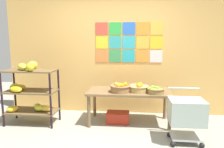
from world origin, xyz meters
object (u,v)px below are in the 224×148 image
display_table (129,94)px  fruit_basket_centre (139,88)px  fruit_basket_right (120,88)px  produce_crate_under_table (118,117)px  banana_shelf_unit (29,89)px  shopping_cart (186,113)px  fruit_basket_back_right (156,90)px

display_table → fruit_basket_centre: bearing=-18.5°
fruit_basket_right → produce_crate_under_table: size_ratio=0.90×
banana_shelf_unit → display_table: 1.89m
shopping_cart → fruit_basket_right: bearing=153.0°
banana_shelf_unit → fruit_basket_right: 1.71m
fruit_basket_back_right → produce_crate_under_table: 0.91m
shopping_cart → banana_shelf_unit: bearing=172.1°
display_table → produce_crate_under_table: size_ratio=3.62×
fruit_basket_back_right → fruit_basket_right: bearing=175.9°
fruit_basket_centre → produce_crate_under_table: fruit_basket_centre is taller
display_table → fruit_basket_centre: (0.17, -0.06, 0.14)m
shopping_cart → fruit_basket_centre: bearing=139.8°
fruit_basket_back_right → display_table: bearing=160.6°
produce_crate_under_table → shopping_cart: 1.34m
fruit_basket_right → shopping_cart: bearing=-29.4°
banana_shelf_unit → produce_crate_under_table: banana_shelf_unit is taller
banana_shelf_unit → fruit_basket_back_right: banana_shelf_unit is taller
fruit_basket_right → fruit_basket_centre: fruit_basket_right is taller
produce_crate_under_table → banana_shelf_unit: bearing=-173.2°
fruit_basket_right → produce_crate_under_table: bearing=114.0°
display_table → shopping_cart: (0.88, -0.71, -0.09)m
display_table → fruit_basket_back_right: (0.47, -0.17, 0.13)m
fruit_basket_right → produce_crate_under_table: 0.62m
fruit_basket_back_right → banana_shelf_unit: bearing=-178.9°
display_table → fruit_basket_right: fruit_basket_right is taller
banana_shelf_unit → display_table: (1.87, 0.21, -0.10)m
fruit_basket_centre → fruit_basket_back_right: (0.30, -0.11, -0.01)m
display_table → fruit_basket_right: bearing=-143.3°
banana_shelf_unit → display_table: size_ratio=0.76×
fruit_basket_right → fruit_basket_centre: bearing=10.5°
fruit_basket_right → fruit_basket_centre: (0.34, 0.06, -0.01)m
fruit_basket_back_right → fruit_basket_centre: bearing=160.1°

